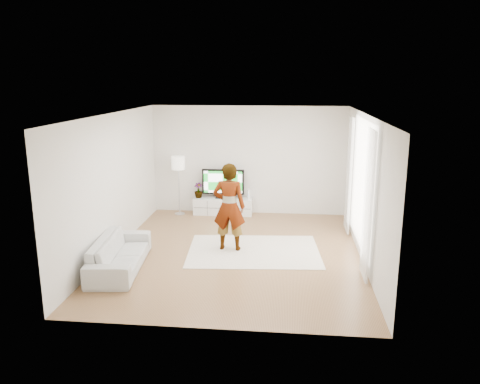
# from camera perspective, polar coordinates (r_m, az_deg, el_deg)

# --- Properties ---
(floor) EXTENTS (6.00, 6.00, 0.00)m
(floor) POSITION_cam_1_polar(r_m,az_deg,el_deg) (9.63, -0.53, -7.43)
(floor) COLOR olive
(floor) RESTS_ON ground
(ceiling) EXTENTS (6.00, 6.00, 0.00)m
(ceiling) POSITION_cam_1_polar(r_m,az_deg,el_deg) (9.01, -0.57, 9.44)
(ceiling) COLOR white
(ceiling) RESTS_ON wall_back
(wall_left) EXTENTS (0.02, 6.00, 2.80)m
(wall_left) POSITION_cam_1_polar(r_m,az_deg,el_deg) (9.81, -15.21, 1.04)
(wall_left) COLOR silver
(wall_left) RESTS_ON floor
(wall_right) EXTENTS (0.02, 6.00, 2.80)m
(wall_right) POSITION_cam_1_polar(r_m,az_deg,el_deg) (9.28, 14.98, 0.34)
(wall_right) COLOR silver
(wall_right) RESTS_ON floor
(wall_back) EXTENTS (5.00, 0.02, 2.80)m
(wall_back) POSITION_cam_1_polar(r_m,az_deg,el_deg) (12.14, 1.05, 3.87)
(wall_back) COLOR silver
(wall_back) RESTS_ON floor
(wall_front) EXTENTS (5.00, 0.02, 2.80)m
(wall_front) POSITION_cam_1_polar(r_m,az_deg,el_deg) (6.35, -3.61, -5.31)
(wall_front) COLOR silver
(wall_front) RESTS_ON floor
(window) EXTENTS (0.01, 2.60, 2.50)m
(window) POSITION_cam_1_polar(r_m,az_deg,el_deg) (9.55, 14.61, 1.05)
(window) COLOR white
(window) RESTS_ON wall_right
(curtain_near) EXTENTS (0.04, 0.70, 2.60)m
(curtain_near) POSITION_cam_1_polar(r_m,az_deg,el_deg) (8.32, 15.31, -1.55)
(curtain_near) COLOR white
(curtain_near) RESTS_ON floor
(curtain_far) EXTENTS (0.04, 0.70, 2.60)m
(curtain_far) POSITION_cam_1_polar(r_m,az_deg,el_deg) (10.82, 13.17, 2.04)
(curtain_far) COLOR white
(curtain_far) RESTS_ON floor
(media_console) EXTENTS (1.53, 0.43, 0.43)m
(media_console) POSITION_cam_1_polar(r_m,az_deg,el_deg) (12.25, -2.07, -1.74)
(media_console) COLOR white
(media_console) RESTS_ON floor
(television) EXTENTS (1.09, 0.21, 0.76)m
(television) POSITION_cam_1_polar(r_m,az_deg,el_deg) (12.12, -2.08, 1.16)
(television) COLOR black
(television) RESTS_ON media_console
(game_console) EXTENTS (0.09, 0.19, 0.24)m
(game_console) POSITION_cam_1_polar(r_m,az_deg,el_deg) (12.09, 1.06, -0.28)
(game_console) COLOR white
(game_console) RESTS_ON media_console
(potted_plant) EXTENTS (0.23, 0.23, 0.39)m
(potted_plant) POSITION_cam_1_polar(r_m,az_deg,el_deg) (12.25, -5.09, 0.21)
(potted_plant) COLOR #3F7238
(potted_plant) RESTS_ON media_console
(rug) EXTENTS (2.82, 2.13, 0.01)m
(rug) POSITION_cam_1_polar(r_m,az_deg,el_deg) (9.71, 1.68, -7.19)
(rug) COLOR #EFE0CC
(rug) RESTS_ON floor
(player) EXTENTS (0.67, 0.45, 1.82)m
(player) POSITION_cam_1_polar(r_m,az_deg,el_deg) (9.53, -1.33, -1.82)
(player) COLOR #334772
(player) RESTS_ON rug
(sofa) EXTENTS (1.01, 2.11, 0.60)m
(sofa) POSITION_cam_1_polar(r_m,az_deg,el_deg) (9.05, -14.46, -7.27)
(sofa) COLOR silver
(sofa) RESTS_ON floor
(floor_lamp) EXTENTS (0.34, 0.34, 1.53)m
(floor_lamp) POSITION_cam_1_polar(r_m,az_deg,el_deg) (12.11, -7.54, 3.22)
(floor_lamp) COLOR silver
(floor_lamp) RESTS_ON floor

